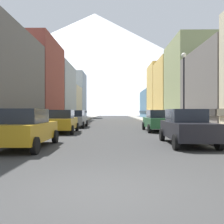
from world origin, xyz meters
The scene contains 22 objects.
ground_plane centered at (0.00, 0.00, 0.00)m, with size 400.00×400.00×0.00m, color #343434.
sidewalk_left centered at (-6.25, 35.00, 0.07)m, with size 2.50×100.00×0.15m, color gray.
sidewalk_right centered at (6.25, 35.00, 0.07)m, with size 2.50×100.00×0.15m, color gray.
storefront_left_2 centered at (-11.29, 26.67, 5.34)m, with size 7.88×10.11×11.04m.
storefront_left_3 centered at (-11.85, 37.76, 4.85)m, with size 8.99×11.12×10.04m.
storefront_left_4 centered at (-12.24, 47.72, 3.47)m, with size 9.78×8.67×7.21m.
storefront_left_5 centered at (-11.95, 56.72, 5.65)m, with size 9.20×8.91×11.65m.
storefront_right_2 centered at (12.33, 25.87, 5.20)m, with size 9.96×8.79×10.74m.
storefront_right_3 centered at (11.88, 35.39, 5.00)m, with size 9.05×9.10×10.34m.
storefront_right_4 centered at (11.97, 44.64, 5.49)m, with size 9.24×8.40×11.32m.
storefront_right_5 centered at (11.52, 56.03, 3.38)m, with size 8.34×13.98×7.03m.
car_left_0 centered at (-3.80, 5.81, 0.90)m, with size 2.12×4.43×1.78m.
car_left_1 centered at (-3.80, 13.43, 0.90)m, with size 2.24×4.48×1.78m.
car_left_2 centered at (-3.80, 19.82, 0.90)m, with size 2.11×4.42×1.78m.
car_right_0 centered at (3.80, 7.01, 0.90)m, with size 2.14×4.44×1.78m.
car_right_1 centered at (3.80, 14.96, 0.90)m, with size 2.10×4.42×1.78m.
potted_plant_0 centered at (-7.00, 11.04, 0.68)m, with size 0.57×0.57×0.92m.
pedestrian_0 centered at (-6.25, 22.09, 0.88)m, with size 0.36×0.36×1.60m.
pedestrian_1 centered at (6.25, 11.22, 0.92)m, with size 0.36×0.36×1.66m.
pedestrian_2 centered at (-6.25, 10.36, 0.92)m, with size 0.36×0.36×1.66m.
streetlamp_right centered at (5.35, 12.74, 3.99)m, with size 0.36×0.36×5.86m.
mountain_backdrop centered at (-21.61, 260.00, 55.43)m, with size 350.22×350.22×110.87m, color silver.
Camera 1 is at (0.20, -4.91, 1.66)m, focal length 38.17 mm.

